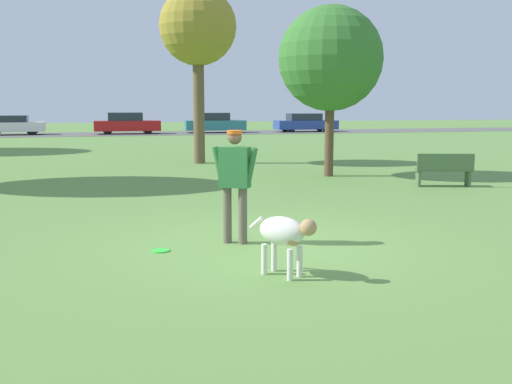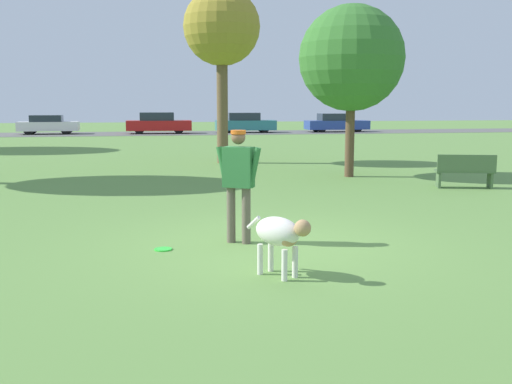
# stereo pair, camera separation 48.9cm
# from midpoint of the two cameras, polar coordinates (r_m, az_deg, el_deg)

# --- Properties ---
(ground_plane) EXTENTS (120.00, 120.00, 0.00)m
(ground_plane) POSITION_cam_midpoint_polar(r_m,az_deg,el_deg) (8.91, 2.57, -5.02)
(ground_plane) COLOR #608C42
(far_road_strip) EXTENTS (120.00, 6.00, 0.01)m
(far_road_strip) POSITION_cam_midpoint_polar(r_m,az_deg,el_deg) (42.55, -8.21, 5.55)
(far_road_strip) COLOR #5B5B59
(far_road_strip) RESTS_ON ground_plane
(person) EXTENTS (0.65, 0.44, 1.69)m
(person) POSITION_cam_midpoint_polar(r_m,az_deg,el_deg) (8.83, -0.10, 1.49)
(person) COLOR #665B4C
(person) RESTS_ON ground_plane
(dog) EXTENTS (0.69, 0.88, 0.75)m
(dog) POSITION_cam_midpoint_polar(r_m,az_deg,el_deg) (7.18, 4.28, -4.00)
(dog) COLOR silver
(dog) RESTS_ON ground_plane
(frisbee) EXTENTS (0.25, 0.25, 0.02)m
(frisbee) POSITION_cam_midpoint_polar(r_m,az_deg,el_deg) (8.64, -7.23, -5.44)
(frisbee) COLOR #33D838
(frisbee) RESTS_ON ground_plane
(tree_mid_center) EXTENTS (2.64, 2.64, 5.99)m
(tree_mid_center) POSITION_cam_midpoint_polar(r_m,az_deg,el_deg) (21.18, -2.60, 15.24)
(tree_mid_center) COLOR brown
(tree_mid_center) RESTS_ON ground_plane
(tree_near_right) EXTENTS (2.94, 2.94, 4.79)m
(tree_near_right) POSITION_cam_midpoint_polar(r_m,az_deg,el_deg) (17.28, 9.92, 12.41)
(tree_near_right) COLOR brown
(tree_near_right) RESTS_ON ground_plane
(parked_car_white) EXTENTS (4.00, 1.90, 1.30)m
(parked_car_white) POSITION_cam_midpoint_polar(r_m,az_deg,el_deg) (43.24, -18.87, 6.09)
(parked_car_white) COLOR white
(parked_car_white) RESTS_ON ground_plane
(parked_car_red) EXTENTS (4.47, 1.75, 1.47)m
(parked_car_red) POSITION_cam_midpoint_polar(r_m,az_deg,el_deg) (42.27, -8.95, 6.48)
(parked_car_red) COLOR red
(parked_car_red) RESTS_ON ground_plane
(parked_car_teal) EXTENTS (4.34, 1.93, 1.42)m
(parked_car_teal) POSITION_cam_midpoint_polar(r_m,az_deg,el_deg) (43.14, -0.72, 6.58)
(parked_car_teal) COLOR teal
(parked_car_teal) RESTS_ON ground_plane
(parked_car_blue) EXTENTS (4.58, 1.70, 1.35)m
(parked_car_blue) POSITION_cam_midpoint_polar(r_m,az_deg,el_deg) (44.69, 7.98, 6.53)
(parked_car_blue) COLOR #284293
(parked_car_blue) RESTS_ON ground_plane
(park_bench) EXTENTS (1.46, 0.79, 0.84)m
(park_bench) POSITION_cam_midpoint_polar(r_m,az_deg,el_deg) (15.64, 20.16, 1.96)
(park_bench) COLOR #4C6B42
(park_bench) RESTS_ON ground_plane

